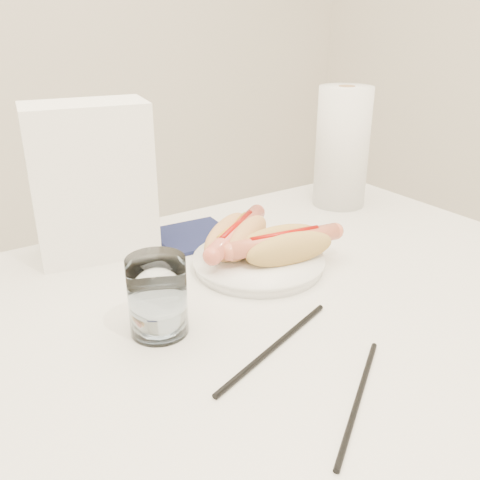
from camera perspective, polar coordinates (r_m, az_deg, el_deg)
table at (r=0.78m, az=-0.45°, el=-11.61°), size 1.20×0.80×0.75m
plate at (r=0.87m, az=2.00°, el=-2.55°), size 0.24×0.24×0.02m
hotdog_left at (r=0.89m, az=-0.36°, el=0.35°), size 0.18×0.15×0.05m
hotdog_right at (r=0.86m, az=4.80°, el=-0.61°), size 0.20×0.10×0.05m
water_glass at (r=0.69m, az=-8.83°, el=-5.96°), size 0.08×0.08×0.11m
chopstick_near at (r=0.68m, az=3.73°, el=-11.28°), size 0.23×0.09×0.01m
chopstick_far at (r=0.61m, az=12.57°, el=-16.24°), size 0.18×0.13×0.01m
napkin_box at (r=0.92m, az=-15.60°, el=6.06°), size 0.21×0.14×0.26m
navy_napkin at (r=0.99m, az=-4.93°, el=0.45°), size 0.14×0.14×0.01m
paper_towel_roll at (r=1.15m, az=10.90°, el=9.71°), size 0.15×0.15×0.25m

